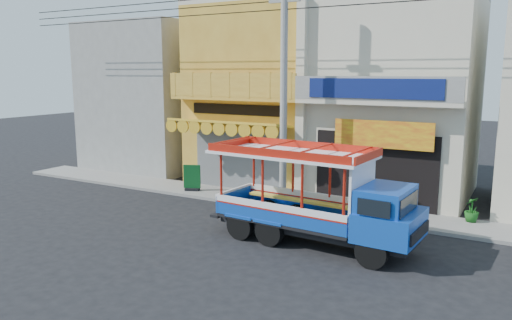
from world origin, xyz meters
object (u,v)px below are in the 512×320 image
(potted_plant_c, at_px, (472,210))
(potted_plant_b, at_px, (391,198))
(utility_pole, at_px, (288,75))
(songthaew_truck, at_px, (328,200))
(green_sign, at_px, (192,180))
(potted_plant_a, at_px, (373,198))

(potted_plant_c, bearing_deg, potted_plant_b, -63.62)
(utility_pole, xyz_separation_m, songthaew_truck, (2.82, -3.06, -3.60))
(utility_pole, bearing_deg, potted_plant_c, 12.15)
(green_sign, bearing_deg, potted_plant_c, 4.96)
(green_sign, bearing_deg, songthaew_truck, -24.87)
(songthaew_truck, relative_size, potted_plant_a, 6.69)
(utility_pole, distance_m, potted_plant_a, 5.44)
(green_sign, xyz_separation_m, potted_plant_b, (8.32, 0.64, 0.08))
(potted_plant_b, bearing_deg, green_sign, 59.65)
(green_sign, distance_m, potted_plant_b, 8.34)
(songthaew_truck, distance_m, potted_plant_a, 4.15)
(utility_pole, height_order, songthaew_truck, utility_pole)
(green_sign, xyz_separation_m, potted_plant_a, (7.66, 0.60, 0.02))
(potted_plant_a, relative_size, potted_plant_c, 1.15)
(green_sign, relative_size, potted_plant_a, 1.15)
(potted_plant_b, bearing_deg, potted_plant_a, 58.77)
(utility_pole, relative_size, potted_plant_b, 25.47)
(green_sign, height_order, potted_plant_c, green_sign)
(potted_plant_a, height_order, potted_plant_b, potted_plant_b)
(songthaew_truck, xyz_separation_m, green_sign, (-7.48, 3.47, -0.84))
(potted_plant_b, distance_m, potted_plant_c, 2.66)
(utility_pole, height_order, potted_plant_a, utility_pole)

